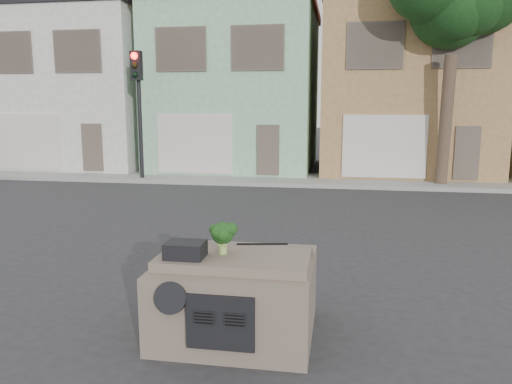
# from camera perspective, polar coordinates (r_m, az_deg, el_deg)

# --- Properties ---
(ground_plane) EXTENTS (120.00, 120.00, 0.00)m
(ground_plane) POSITION_cam_1_polar(r_m,az_deg,el_deg) (9.70, 1.47, -8.14)
(ground_plane) COLOR #303033
(ground_plane) RESTS_ON ground
(sidewalk) EXTENTS (40.00, 3.00, 0.15)m
(sidewalk) POSITION_cam_1_polar(r_m,az_deg,el_deg) (19.90, 5.77, 1.37)
(sidewalk) COLOR gray
(sidewalk) RESTS_ON ground
(townhouse_white) EXTENTS (7.20, 8.20, 7.55)m
(townhouse_white) POSITION_cam_1_polar(r_m,az_deg,el_deg) (26.66, -18.22, 11.06)
(townhouse_white) COLOR silver
(townhouse_white) RESTS_ON ground
(townhouse_mint) EXTENTS (7.20, 8.20, 7.55)m
(townhouse_mint) POSITION_cam_1_polar(r_m,az_deg,el_deg) (24.13, -1.90, 11.71)
(townhouse_mint) COLOR #90C498
(townhouse_mint) RESTS_ON ground
(townhouse_tan) EXTENTS (7.20, 8.20, 7.55)m
(townhouse_tan) POSITION_cam_1_polar(r_m,az_deg,el_deg) (23.80, 16.45, 11.34)
(townhouse_tan) COLOR #A37B4C
(townhouse_tan) RESTS_ON ground
(traffic_signal) EXTENTS (0.40, 0.40, 5.10)m
(traffic_signal) POSITION_cam_1_polar(r_m,az_deg,el_deg) (20.21, -13.23, 8.34)
(traffic_signal) COLOR black
(traffic_signal) RESTS_ON ground
(tree_near) EXTENTS (4.40, 4.00, 8.50)m
(tree_near) POSITION_cam_1_polar(r_m,az_deg,el_deg) (19.34, 21.19, 12.93)
(tree_near) COLOR #163B16
(tree_near) RESTS_ON ground
(car_dashboard) EXTENTS (2.00, 1.80, 1.12)m
(car_dashboard) POSITION_cam_1_polar(r_m,az_deg,el_deg) (6.73, -2.21, -11.40)
(car_dashboard) COLOR #6F6053
(car_dashboard) RESTS_ON ground
(instrument_hump) EXTENTS (0.48, 0.38, 0.20)m
(instrument_hump) POSITION_cam_1_polar(r_m,az_deg,el_deg) (6.34, -8.07, -6.55)
(instrument_hump) COLOR black
(instrument_hump) RESTS_ON car_dashboard
(wiper_arm) EXTENTS (0.69, 0.15, 0.02)m
(wiper_arm) POSITION_cam_1_polar(r_m,az_deg,el_deg) (6.86, 0.72, -5.96)
(wiper_arm) COLOR black
(wiper_arm) RESTS_ON car_dashboard
(broccoli) EXTENTS (0.41, 0.41, 0.43)m
(broccoli) POSITION_cam_1_polar(r_m,az_deg,el_deg) (6.42, -3.83, -5.21)
(broccoli) COLOR #163711
(broccoli) RESTS_ON car_dashboard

